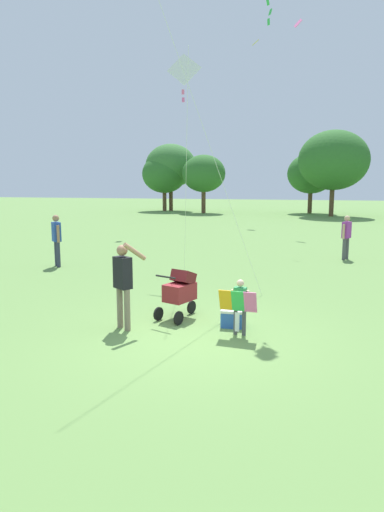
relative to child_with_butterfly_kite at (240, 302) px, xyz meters
name	(u,v)px	position (x,y,z in m)	size (l,w,h in m)	color
ground_plane	(191,337)	(-0.85, -0.29, -0.63)	(120.00, 120.00, 0.00)	#668E47
treeline_distant	(323,169)	(3.08, 31.48, 3.07)	(34.15, 8.34, 6.62)	brown
child_with_butterfly_kite	(240,302)	(0.00, 0.00, 0.00)	(0.71, 0.38, 1.05)	#4C4C51
person_adult_flyer	(123,279)	(-2.22, -0.11, 0.36)	(0.66, 0.45, 1.72)	#7F705B
stroller	(180,290)	(-1.33, 0.82, -0.02)	(0.79, 1.11, 1.03)	black
kite_orange_delta	(184,75)	(-2.38, 5.62, 5.25)	(1.41, 3.41, 6.57)	white
person_red_shirt	(346,234)	(2.77, 9.10, 0.31)	(0.36, 0.44, 1.59)	#4C4C51
person_couple_left	(57,236)	(-6.71, 5.60, 0.39)	(0.42, 0.43, 1.72)	#33384C
cooler_box	(233,318)	(-0.18, 0.48, -0.45)	(0.45, 0.33, 0.35)	#2D5BB7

